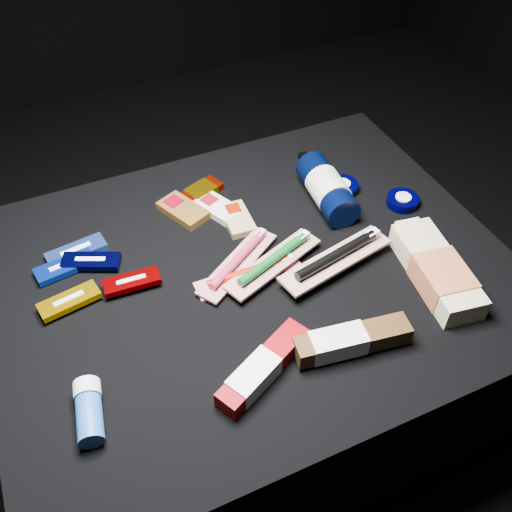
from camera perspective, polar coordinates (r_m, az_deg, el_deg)
name	(u,v)px	position (r m, az deg, el deg)	size (l,w,h in m)	color
ground	(252,381)	(1.41, -0.40, -12.43)	(3.00, 3.00, 0.00)	black
cloth_table	(252,332)	(1.25, -0.44, -7.58)	(0.98, 0.78, 0.40)	black
luna_bar_0	(76,251)	(1.17, -17.52, 0.44)	(0.12, 0.06, 0.02)	#294BB6
luna_bar_1	(65,267)	(1.14, -18.54, -1.02)	(0.12, 0.06, 0.01)	#092CB5
luna_bar_2	(91,261)	(1.14, -16.18, -0.53)	(0.12, 0.08, 0.01)	black
luna_bar_3	(69,301)	(1.08, -18.17, -4.28)	(0.11, 0.06, 0.01)	#B18400
luna_bar_4	(132,282)	(1.07, -12.33, -2.52)	(0.11, 0.04, 0.01)	#730001
clif_bar_0	(182,209)	(1.22, -7.45, 4.65)	(0.10, 0.12, 0.02)	brown
clif_bar_1	(217,207)	(1.21, -3.94, 4.89)	(0.09, 0.11, 0.02)	silver
clif_bar_2	(237,218)	(1.19, -1.95, 3.83)	(0.06, 0.10, 0.02)	tan
power_bar	(196,195)	(1.25, -6.05, 6.10)	(0.15, 0.09, 0.02)	#7F1002
lotion_bottle	(327,189)	(1.22, 7.11, 6.69)	(0.09, 0.23, 0.07)	black
cream_tin_upper	(342,187)	(1.28, 8.65, 6.84)	(0.07, 0.07, 0.02)	black
cream_tin_lower	(403,201)	(1.27, 14.45, 5.38)	(0.07, 0.07, 0.02)	black
bodywash_bottle	(437,272)	(1.11, 17.64, -1.49)	(0.11, 0.25, 0.05)	#CAB98D
deodorant_stick	(89,411)	(0.93, -16.37, -14.61)	(0.06, 0.11, 0.04)	#21519B
toothbrush_pack_0	(250,273)	(1.07, -0.60, -1.75)	(0.21, 0.05, 0.02)	beige
toothbrush_pack_1	(238,261)	(1.09, -1.77, -0.48)	(0.20, 0.15, 0.02)	beige
toothbrush_pack_2	(274,260)	(1.08, 1.83, -0.45)	(0.22, 0.12, 0.02)	beige
toothbrush_pack_3	(337,257)	(1.08, 8.13, -0.08)	(0.25, 0.10, 0.03)	beige
toothpaste_carton_red	(260,370)	(0.93, 0.44, -11.37)	(0.19, 0.12, 0.04)	#770003
toothpaste_carton_green	(347,341)	(0.97, 9.11, -8.41)	(0.20, 0.07, 0.04)	#39240F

